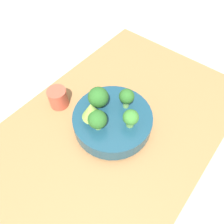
% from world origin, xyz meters
% --- Properties ---
extents(ground_plane, '(6.00, 6.00, 0.00)m').
position_xyz_m(ground_plane, '(0.00, 0.00, 0.00)').
color(ground_plane, '#ADA89E').
extents(table, '(1.01, 0.68, 0.04)m').
position_xyz_m(table, '(0.00, 0.00, 0.02)').
color(table, '#9E7042').
rests_on(table, ground_plane).
extents(bowl, '(0.28, 0.28, 0.07)m').
position_xyz_m(bowl, '(-0.02, 0.00, 0.08)').
color(bowl, navy).
rests_on(bowl, table).
extents(romanesco_piece_far, '(0.07, 0.07, 0.09)m').
position_xyz_m(romanesco_piece_far, '(-0.08, 0.04, 0.17)').
color(romanesco_piece_far, '#609347').
rests_on(romanesco_piece_far, bowl).
extents(broccoli_floret_right, '(0.05, 0.05, 0.08)m').
position_xyz_m(broccoli_floret_right, '(0.04, -0.01, 0.16)').
color(broccoli_floret_right, '#7AB256').
rests_on(broccoli_floret_right, bowl).
extents(broccoli_floret_left, '(0.06, 0.06, 0.08)m').
position_xyz_m(broccoli_floret_left, '(-0.09, 0.01, 0.15)').
color(broccoli_floret_left, '#7AB256').
rests_on(broccoli_floret_left, bowl).
extents(broccoli_floret_front, '(0.05, 0.05, 0.07)m').
position_xyz_m(broccoli_floret_front, '(-0.02, -0.07, 0.15)').
color(broccoli_floret_front, '#6BA34C').
rests_on(broccoli_floret_front, bowl).
extents(broccoli_floret_back, '(0.07, 0.07, 0.08)m').
position_xyz_m(broccoli_floret_back, '(-0.02, 0.06, 0.15)').
color(broccoli_floret_back, '#6BA34C').
rests_on(broccoli_floret_back, bowl).
extents(cup, '(0.07, 0.07, 0.08)m').
position_xyz_m(cup, '(-0.07, 0.23, 0.07)').
color(cup, '#C64C38').
rests_on(cup, table).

